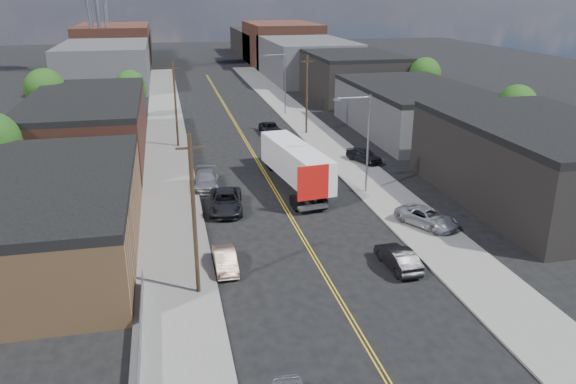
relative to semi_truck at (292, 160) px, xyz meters
name	(u,v)px	position (x,y,z in m)	size (l,w,h in m)	color
ground	(232,117)	(-1.95, 31.03, -2.38)	(260.00, 260.00, 0.00)	black
centerline	(247,143)	(-1.95, 16.03, -2.37)	(0.32, 120.00, 0.01)	gold
sidewalk_left	(167,147)	(-11.45, 16.03, -2.30)	(5.00, 140.00, 0.15)	slate
sidewalk_right	(322,138)	(7.55, 16.03, -2.30)	(5.00, 140.00, 0.15)	slate
warehouse_tan	(46,216)	(-19.95, -10.97, 0.42)	(12.00, 22.00, 5.60)	olive
warehouse_brown	(88,125)	(-19.95, 15.03, 0.92)	(12.00, 26.00, 6.60)	#522B20
industrial_right_a	(541,162)	(20.04, -8.97, 1.17)	(14.00, 22.00, 7.10)	black
industrial_right_b	(414,109)	(20.05, 17.03, 0.67)	(14.00, 24.00, 6.10)	#353538
industrial_right_c	(350,75)	(20.05, 43.03, 1.42)	(14.00, 22.00, 7.60)	black
skyline_left_a	(106,64)	(-21.95, 66.03, 1.62)	(16.00, 30.00, 8.00)	#353538
skyline_right_a	(306,59)	(18.05, 66.03, 1.62)	(16.00, 30.00, 8.00)	#353538
skyline_left_b	(115,47)	(-21.95, 91.03, 2.62)	(16.00, 26.00, 10.00)	#522B20
skyline_right_b	(282,44)	(18.05, 91.03, 2.62)	(16.00, 26.00, 10.00)	#522B20
skyline_left_c	(120,46)	(-21.95, 111.03, 1.12)	(16.00, 40.00, 7.00)	black
skyline_right_c	(267,43)	(18.05, 111.03, 1.12)	(16.00, 40.00, 7.00)	black
streetlight_near	(364,136)	(5.65, -3.97, 2.95)	(3.39, 0.25, 9.00)	gray
streetlight_far	(282,79)	(5.65, 31.03, 2.95)	(3.39, 0.25, 9.00)	gray
utility_pole_left_near	(194,216)	(-10.15, -18.97, 2.76)	(1.60, 0.26, 10.00)	black
utility_pole_left_far	(176,104)	(-10.15, 16.03, 2.76)	(1.60, 0.26, 10.00)	black
utility_pole_right	(307,94)	(6.25, 19.03, 2.76)	(1.60, 0.26, 10.00)	black
chainlink_fence	(139,355)	(-13.45, -25.47, -1.72)	(0.05, 16.00, 1.22)	slate
tree_left_mid	(46,92)	(-25.89, 26.03, 3.10)	(5.10, 5.04, 8.37)	black
tree_left_far	(131,87)	(-15.89, 33.03, 2.19)	(4.35, 4.20, 6.97)	black
tree_right_near	(517,107)	(28.11, 7.03, 2.49)	(4.60, 4.48, 7.44)	black
tree_right_far	(425,75)	(28.11, 31.03, 2.80)	(4.85, 4.76, 7.91)	black
semi_truck	(292,160)	(0.00, 0.00, 0.00)	(4.33, 16.24, 4.17)	silver
car_left_b	(225,260)	(-8.19, -16.16, -1.72)	(1.40, 4.02, 1.32)	#896D59
car_left_c	(226,201)	(-6.95, -5.58, -1.55)	(2.73, 5.92, 1.65)	black
car_left_d	(206,180)	(-8.05, 0.65, -1.61)	(2.14, 5.26, 1.53)	gray
car_right_oncoming	(398,258)	(3.05, -18.43, -1.64)	(1.56, 4.47, 1.47)	black
car_right_lot_a	(427,217)	(7.94, -12.54, -1.52)	(2.34, 5.07, 1.41)	#B3B5B8
car_right_lot_c	(364,155)	(9.05, 5.03, -1.48)	(1.77, 4.40, 1.50)	black
car_ahead_truck	(270,128)	(1.72, 20.11, -1.68)	(2.32, 5.02, 1.40)	black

